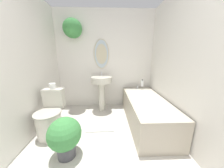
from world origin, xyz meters
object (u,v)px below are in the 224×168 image
(toilet, at_px, (50,118))
(toilet_paper_roll, at_px, (53,86))
(shampoo_bottle, at_px, (142,83))
(potted_plant, at_px, (65,135))
(pedestal_sink, at_px, (102,86))
(bathtub, at_px, (146,110))

(toilet, height_order, toilet_paper_roll, toilet_paper_roll)
(toilet_paper_roll, bearing_deg, shampoo_bottle, 21.47)
(shampoo_bottle, distance_m, potted_plant, 2.03)
(pedestal_sink, height_order, potted_plant, pedestal_sink)
(toilet, relative_size, potted_plant, 1.35)
(toilet, distance_m, toilet_paper_roll, 0.55)
(toilet, xyz_separation_m, potted_plant, (0.42, -0.47, 0.01))
(pedestal_sink, bearing_deg, toilet, -133.74)
(toilet, xyz_separation_m, pedestal_sink, (0.83, 0.87, 0.33))
(bathtub, height_order, toilet_paper_roll, toilet_paper_roll)
(toilet, bearing_deg, pedestal_sink, 46.26)
(bathtub, xyz_separation_m, shampoo_bottle, (0.10, 0.65, 0.40))
(toilet, relative_size, shampoo_bottle, 4.39)
(potted_plant, distance_m, toilet_paper_roll, 0.94)
(toilet, relative_size, toilet_paper_roll, 6.87)
(pedestal_sink, relative_size, toilet_paper_roll, 8.63)
(shampoo_bottle, height_order, toilet_paper_roll, toilet_paper_roll)
(potted_plant, bearing_deg, toilet_paper_roll, 121.47)
(pedestal_sink, xyz_separation_m, shampoo_bottle, (1.01, 0.07, 0.04))
(bathtub, height_order, shampoo_bottle, shampoo_bottle)
(pedestal_sink, xyz_separation_m, bathtub, (0.91, -0.58, -0.36))
(pedestal_sink, bearing_deg, bathtub, -32.73)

